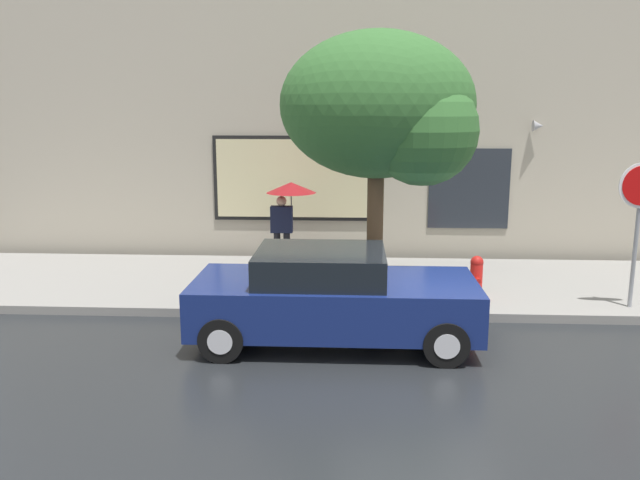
# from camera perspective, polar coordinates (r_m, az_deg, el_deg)

# --- Properties ---
(ground_plane) EXTENTS (60.00, 60.00, 0.00)m
(ground_plane) POSITION_cam_1_polar(r_m,az_deg,el_deg) (9.99, 8.79, -8.95)
(ground_plane) COLOR black
(sidewalk) EXTENTS (20.00, 4.00, 0.15)m
(sidewalk) POSITION_cam_1_polar(r_m,az_deg,el_deg) (12.81, 7.51, -3.93)
(sidewalk) COLOR gray
(sidewalk) RESTS_ON ground
(building_facade) EXTENTS (20.00, 0.67, 7.00)m
(building_facade) POSITION_cam_1_polar(r_m,az_deg,el_deg) (14.84, 7.05, 11.50)
(building_facade) COLOR #B2A893
(building_facade) RESTS_ON ground
(parked_car) EXTENTS (4.20, 1.92, 1.42)m
(parked_car) POSITION_cam_1_polar(r_m,az_deg,el_deg) (9.69, 1.08, -5.06)
(parked_car) COLOR navy
(parked_car) RESTS_ON ground
(fire_hydrant) EXTENTS (0.30, 0.44, 0.77)m
(fire_hydrant) POSITION_cam_1_polar(r_m,az_deg,el_deg) (11.83, 13.63, -3.22)
(fire_hydrant) COLOR red
(fire_hydrant) RESTS_ON sidewalk
(pedestrian_with_umbrella) EXTENTS (1.03, 1.03, 1.83)m
(pedestrian_with_umbrella) POSITION_cam_1_polar(r_m,az_deg,el_deg) (13.39, -2.81, 3.62)
(pedestrian_with_umbrella) COLOR black
(pedestrian_with_umbrella) RESTS_ON sidewalk
(street_tree) EXTENTS (3.25, 2.76, 4.60)m
(street_tree) POSITION_cam_1_polar(r_m,az_deg,el_deg) (10.90, 5.87, 11.27)
(street_tree) COLOR #4C3823
(street_tree) RESTS_ON sidewalk
(stop_sign) EXTENTS (0.76, 0.10, 2.47)m
(stop_sign) POSITION_cam_1_polar(r_m,az_deg,el_deg) (11.90, 26.42, 2.69)
(stop_sign) COLOR gray
(stop_sign) RESTS_ON sidewalk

